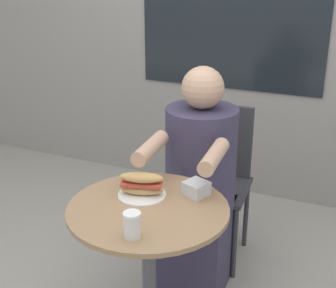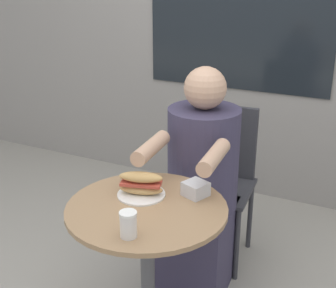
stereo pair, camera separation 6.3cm
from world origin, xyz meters
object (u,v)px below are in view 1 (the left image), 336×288
at_px(seated_diner, 198,197).
at_px(sandwich_on_plate, 142,186).
at_px(cafe_table, 149,248).
at_px(drink_cup, 132,225).
at_px(diner_chair, 218,168).

distance_m(seated_diner, sandwich_on_plate, 0.51).
bearing_deg(cafe_table, sandwich_on_plate, 131.26).
xyz_separation_m(sandwich_on_plate, drink_cup, (0.11, -0.30, 0.00)).
height_order(cafe_table, diner_chair, diner_chair).
xyz_separation_m(diner_chair, sandwich_on_plate, (-0.08, -0.79, 0.23)).
height_order(cafe_table, seated_diner, seated_diner).
distance_m(seated_diner, drink_cup, 0.78).
height_order(seated_diner, sandwich_on_plate, seated_diner).
relative_size(cafe_table, drink_cup, 7.18).
distance_m(cafe_table, diner_chair, 0.86).
bearing_deg(drink_cup, seated_diner, 92.11).
bearing_deg(cafe_table, drink_cup, -77.67).
height_order(cafe_table, sandwich_on_plate, sandwich_on_plate).
xyz_separation_m(cafe_table, sandwich_on_plate, (-0.07, 0.08, 0.24)).
height_order(cafe_table, drink_cup, drink_cup).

